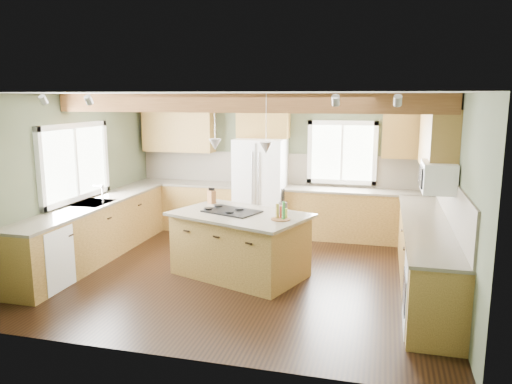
# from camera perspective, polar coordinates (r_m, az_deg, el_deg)

# --- Properties ---
(floor) EXTENTS (5.60, 5.60, 0.00)m
(floor) POSITION_cam_1_polar(r_m,az_deg,el_deg) (7.44, -1.21, -9.26)
(floor) COLOR black
(floor) RESTS_ON ground
(ceiling) EXTENTS (5.60, 5.60, 0.00)m
(ceiling) POSITION_cam_1_polar(r_m,az_deg,el_deg) (6.98, -1.30, 11.20)
(ceiling) COLOR silver
(ceiling) RESTS_ON wall_back
(wall_back) EXTENTS (5.60, 0.00, 5.60)m
(wall_back) POSITION_cam_1_polar(r_m,az_deg,el_deg) (9.50, 2.83, 3.24)
(wall_back) COLOR #444D36
(wall_back) RESTS_ON ground
(wall_left) EXTENTS (0.00, 5.00, 5.00)m
(wall_left) POSITION_cam_1_polar(r_m,az_deg,el_deg) (8.29, -20.23, 1.46)
(wall_left) COLOR #444D36
(wall_left) RESTS_ON ground
(wall_right) EXTENTS (0.00, 5.00, 5.00)m
(wall_right) POSITION_cam_1_polar(r_m,az_deg,el_deg) (6.90, 21.75, -0.43)
(wall_right) COLOR #444D36
(wall_right) RESTS_ON ground
(ceiling_beam) EXTENTS (5.55, 0.26, 0.26)m
(ceiling_beam) POSITION_cam_1_polar(r_m,az_deg,el_deg) (6.91, -1.46, 10.12)
(ceiling_beam) COLOR brown
(ceiling_beam) RESTS_ON ceiling
(soffit_trim) EXTENTS (5.55, 0.20, 0.10)m
(soffit_trim) POSITION_cam_1_polar(r_m,az_deg,el_deg) (9.32, 2.78, 10.74)
(soffit_trim) COLOR brown
(soffit_trim) RESTS_ON ceiling
(backsplash_back) EXTENTS (5.58, 0.03, 0.58)m
(backsplash_back) POSITION_cam_1_polar(r_m,az_deg,el_deg) (9.50, 2.81, 2.69)
(backsplash_back) COLOR brown
(backsplash_back) RESTS_ON wall_back
(backsplash_right) EXTENTS (0.03, 3.70, 0.58)m
(backsplash_right) POSITION_cam_1_polar(r_m,az_deg,el_deg) (6.96, 21.52, -1.08)
(backsplash_right) COLOR brown
(backsplash_right) RESTS_ON wall_right
(base_cab_back_left) EXTENTS (2.02, 0.60, 0.88)m
(base_cab_back_left) POSITION_cam_1_polar(r_m,az_deg,el_deg) (9.88, -7.80, -1.62)
(base_cab_back_left) COLOR brown
(base_cab_back_left) RESTS_ON floor
(counter_back_left) EXTENTS (2.06, 0.64, 0.04)m
(counter_back_left) POSITION_cam_1_polar(r_m,az_deg,el_deg) (9.79, -7.86, 1.01)
(counter_back_left) COLOR #4A4236
(counter_back_left) RESTS_ON base_cab_back_left
(base_cab_back_right) EXTENTS (2.62, 0.60, 0.88)m
(base_cab_back_right) POSITION_cam_1_polar(r_m,az_deg,el_deg) (9.18, 11.55, -2.71)
(base_cab_back_right) COLOR brown
(base_cab_back_right) RESTS_ON floor
(counter_back_right) EXTENTS (2.66, 0.64, 0.04)m
(counter_back_right) POSITION_cam_1_polar(r_m,az_deg,el_deg) (9.08, 11.66, 0.12)
(counter_back_right) COLOR #4A4236
(counter_back_right) RESTS_ON base_cab_back_right
(base_cab_left) EXTENTS (0.60, 3.70, 0.88)m
(base_cab_left) POSITION_cam_1_polar(r_m,az_deg,el_deg) (8.35, -17.95, -4.39)
(base_cab_left) COLOR brown
(base_cab_left) RESTS_ON floor
(counter_left) EXTENTS (0.64, 3.74, 0.04)m
(counter_left) POSITION_cam_1_polar(r_m,az_deg,el_deg) (8.24, -18.13, -1.30)
(counter_left) COLOR #4A4236
(counter_left) RESTS_ON base_cab_left
(base_cab_right) EXTENTS (0.60, 3.70, 0.88)m
(base_cab_right) POSITION_cam_1_polar(r_m,az_deg,el_deg) (7.12, 18.80, -7.05)
(base_cab_right) COLOR brown
(base_cab_right) RESTS_ON floor
(counter_right) EXTENTS (0.64, 3.74, 0.04)m
(counter_right) POSITION_cam_1_polar(r_m,az_deg,el_deg) (7.00, 19.03, -3.46)
(counter_right) COLOR #4A4236
(counter_right) RESTS_ON base_cab_right
(upper_cab_back_left) EXTENTS (1.40, 0.35, 0.90)m
(upper_cab_back_left) POSITION_cam_1_polar(r_m,az_deg,el_deg) (9.86, -8.83, 7.20)
(upper_cab_back_left) COLOR brown
(upper_cab_back_left) RESTS_ON wall_back
(upper_cab_over_fridge) EXTENTS (0.96, 0.35, 0.70)m
(upper_cab_over_fridge) POSITION_cam_1_polar(r_m,az_deg,el_deg) (9.32, 0.83, 8.35)
(upper_cab_over_fridge) COLOR brown
(upper_cab_over_fridge) RESTS_ON wall_back
(upper_cab_right) EXTENTS (0.35, 2.20, 0.90)m
(upper_cab_right) POSITION_cam_1_polar(r_m,az_deg,el_deg) (7.68, 19.98, 5.67)
(upper_cab_right) COLOR brown
(upper_cab_right) RESTS_ON wall_right
(upper_cab_back_corner) EXTENTS (0.90, 0.35, 0.90)m
(upper_cab_back_corner) POSITION_cam_1_polar(r_m,az_deg,el_deg) (9.08, 17.10, 6.54)
(upper_cab_back_corner) COLOR brown
(upper_cab_back_corner) RESTS_ON wall_back
(window_left) EXTENTS (0.04, 1.60, 1.05)m
(window_left) POSITION_cam_1_polar(r_m,az_deg,el_deg) (8.29, -20.03, 3.22)
(window_left) COLOR white
(window_left) RESTS_ON wall_left
(window_back) EXTENTS (1.10, 0.04, 1.00)m
(window_back) POSITION_cam_1_polar(r_m,az_deg,el_deg) (9.29, 9.81, 4.47)
(window_back) COLOR white
(window_back) RESTS_ON wall_back
(sink) EXTENTS (0.50, 0.65, 0.03)m
(sink) POSITION_cam_1_polar(r_m,az_deg,el_deg) (8.24, -18.13, -1.26)
(sink) COLOR #262628
(sink) RESTS_ON counter_left
(faucet) EXTENTS (0.02, 0.02, 0.28)m
(faucet) POSITION_cam_1_polar(r_m,az_deg,el_deg) (8.12, -17.12, -0.34)
(faucet) COLOR #B2B2B7
(faucet) RESTS_ON sink
(dishwasher) EXTENTS (0.60, 0.60, 0.84)m
(dishwasher) POSITION_cam_1_polar(r_m,az_deg,el_deg) (7.33, -23.32, -6.95)
(dishwasher) COLOR white
(dishwasher) RESTS_ON floor
(oven) EXTENTS (0.60, 0.72, 0.84)m
(oven) POSITION_cam_1_polar(r_m,az_deg,el_deg) (5.90, 19.60, -10.94)
(oven) COLOR white
(oven) RESTS_ON floor
(microwave) EXTENTS (0.40, 0.70, 0.38)m
(microwave) POSITION_cam_1_polar(r_m,az_deg,el_deg) (6.78, 20.11, 1.64)
(microwave) COLOR white
(microwave) RESTS_ON wall_right
(pendant_left) EXTENTS (0.18, 0.18, 0.16)m
(pendant_left) POSITION_cam_1_polar(r_m,az_deg,el_deg) (7.23, -4.71, 5.44)
(pendant_left) COLOR #B2B2B7
(pendant_left) RESTS_ON ceiling
(pendant_right) EXTENTS (0.18, 0.18, 0.16)m
(pendant_right) POSITION_cam_1_polar(r_m,az_deg,el_deg) (6.71, 1.15, 5.06)
(pendant_right) COLOR #B2B2B7
(pendant_right) RESTS_ON ceiling
(refrigerator) EXTENTS (0.90, 0.74, 1.80)m
(refrigerator) POSITION_cam_1_polar(r_m,az_deg,el_deg) (9.26, 0.51, 0.55)
(refrigerator) COLOR white
(refrigerator) RESTS_ON floor
(island) EXTENTS (2.02, 1.61, 0.88)m
(island) POSITION_cam_1_polar(r_m,az_deg,el_deg) (7.25, -1.81, -6.15)
(island) COLOR brown
(island) RESTS_ON floor
(island_top) EXTENTS (2.17, 1.76, 0.04)m
(island_top) POSITION_cam_1_polar(r_m,az_deg,el_deg) (7.12, -1.84, -2.61)
(island_top) COLOR #4A4236
(island_top) RESTS_ON island
(cooktop) EXTENTS (0.89, 0.74, 0.02)m
(cooktop) POSITION_cam_1_polar(r_m,az_deg,el_deg) (7.20, -2.78, -2.22)
(cooktop) COLOR black
(cooktop) RESTS_ON island_top
(knife_block) EXTENTS (0.15, 0.14, 0.20)m
(knife_block) POSITION_cam_1_polar(r_m,az_deg,el_deg) (7.80, -5.09, -0.56)
(knife_block) COLOR brown
(knife_block) RESTS_ON island_top
(utensil_crock) EXTENTS (0.17, 0.17, 0.16)m
(utensil_crock) POSITION_cam_1_polar(r_m,az_deg,el_deg) (7.09, 3.09, -1.84)
(utensil_crock) COLOR #443D36
(utensil_crock) RESTS_ON island_top
(bottle_tray) EXTENTS (0.36, 0.36, 0.24)m
(bottle_tray) POSITION_cam_1_polar(r_m,az_deg,el_deg) (6.73, 2.85, -2.19)
(bottle_tray) COLOR brown
(bottle_tray) RESTS_ON island_top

